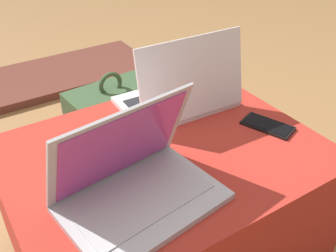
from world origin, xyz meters
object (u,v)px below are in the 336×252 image
(laptop_far, at_px, (181,93))
(backpack, at_px, (114,135))
(laptop_near, at_px, (136,183))
(cell_phone, at_px, (268,125))

(laptop_far, bearing_deg, backpack, -68.29)
(laptop_near, bearing_deg, cell_phone, -0.64)
(laptop_near, distance_m, backpack, 0.69)
(cell_phone, relative_size, backpack, 0.35)
(cell_phone, bearing_deg, backpack, -84.24)
(cell_phone, height_order, backpack, backpack)
(laptop_far, height_order, cell_phone, laptop_far)
(cell_phone, xyz_separation_m, backpack, (-0.26, 0.53, -0.25))
(cell_phone, distance_m, backpack, 0.64)
(laptop_near, xyz_separation_m, cell_phone, (0.47, 0.06, -0.05))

